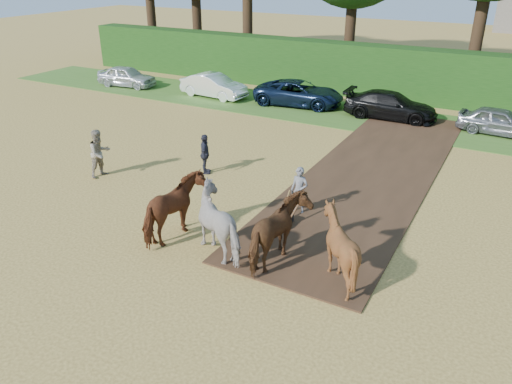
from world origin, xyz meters
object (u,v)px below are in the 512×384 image
object	(u,v)px
spectator_far	(205,154)
parked_cars	(446,115)
spectator_near	(100,153)
plough_team	(253,226)

from	to	relation	value
spectator_far	parked_cars	xyz separation A→B (m)	(7.13, 10.31, -0.10)
spectator_near	parked_cars	size ratio (longest dim) A/B	0.04
spectator_far	plough_team	xyz separation A→B (m)	(4.50, -4.33, 0.16)
spectator_far	spectator_near	bearing A→B (deg)	92.58
spectator_near	spectator_far	xyz separation A→B (m)	(3.33, 2.12, -0.14)
spectator_near	parked_cars	world-z (taller)	spectator_near
plough_team	spectator_far	bearing A→B (deg)	136.07
spectator_near	spectator_far	world-z (taller)	spectator_near
plough_team	parked_cars	size ratio (longest dim) A/B	0.15
spectator_near	spectator_far	distance (m)	3.95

